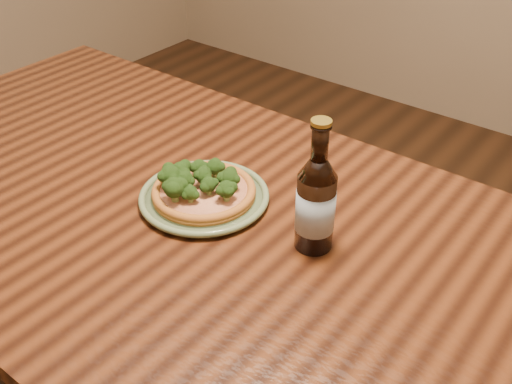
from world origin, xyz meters
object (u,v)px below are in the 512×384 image
Objects in this scene: table at (164,232)px; plate at (204,197)px; pizza at (202,188)px; beer_bottle at (316,203)px.

table is 6.07× the size of plate.
pizza is 0.26m from beer_bottle.
plate is at bearing 42.05° from pizza.
beer_bottle is (0.25, 0.02, 0.06)m from pizza.
table is 0.14m from plate.
table is 0.15m from pizza.
pizza reaches higher than table.
table is 0.39m from beer_bottle.
plate is 1.26× the size of pizza.
table is at bearing -153.32° from pizza.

